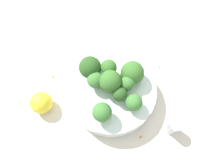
# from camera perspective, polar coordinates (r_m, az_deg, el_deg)

# --- Properties ---
(ground_plane) EXTENTS (3.00, 3.00, 0.00)m
(ground_plane) POSITION_cam_1_polar(r_m,az_deg,el_deg) (0.58, 0.00, -3.18)
(ground_plane) COLOR beige
(bowl) EXTENTS (0.22, 0.22, 0.05)m
(bowl) POSITION_cam_1_polar(r_m,az_deg,el_deg) (0.56, 0.00, -2.29)
(bowl) COLOR silver
(bowl) RESTS_ON ground_plane
(broccoli_floret_0) EXTENTS (0.05, 0.05, 0.06)m
(broccoli_floret_0) POSITION_cam_1_polar(r_m,az_deg,el_deg) (0.50, -0.44, 0.68)
(broccoli_floret_0) COLOR #8EB770
(broccoli_floret_0) RESTS_ON bowl
(broccoli_floret_1) EXTENTS (0.05, 0.05, 0.06)m
(broccoli_floret_1) POSITION_cam_1_polar(r_m,az_deg,el_deg) (0.53, -5.73, 4.28)
(broccoli_floret_1) COLOR #7A9E5B
(broccoli_floret_1) RESTS_ON bowl
(broccoli_floret_2) EXTENTS (0.04, 0.04, 0.06)m
(broccoli_floret_2) POSITION_cam_1_polar(r_m,az_deg,el_deg) (0.52, -0.88, 4.17)
(broccoli_floret_2) COLOR #8EB770
(broccoli_floret_2) RESTS_ON bowl
(broccoli_floret_3) EXTENTS (0.04, 0.04, 0.05)m
(broccoli_floret_3) POSITION_cam_1_polar(r_m,az_deg,el_deg) (0.49, -2.61, -7.40)
(broccoli_floret_3) COLOR #8EB770
(broccoli_floret_3) RESTS_ON bowl
(broccoli_floret_4) EXTENTS (0.04, 0.04, 0.04)m
(broccoli_floret_4) POSITION_cam_1_polar(r_m,az_deg,el_deg) (0.50, 5.75, -4.87)
(broccoli_floret_4) COLOR #7A9E5B
(broccoli_floret_4) RESTS_ON bowl
(broccoli_floret_5) EXTENTS (0.06, 0.06, 0.06)m
(broccoli_floret_5) POSITION_cam_1_polar(r_m,az_deg,el_deg) (0.52, 5.33, 2.92)
(broccoli_floret_5) COLOR #84AD66
(broccoli_floret_5) RESTS_ON bowl
(broccoli_floret_6) EXTENTS (0.04, 0.04, 0.05)m
(broccoli_floret_6) POSITION_cam_1_polar(r_m,az_deg,el_deg) (0.51, -4.32, 1.00)
(broccoli_floret_6) COLOR #84AD66
(broccoli_floret_6) RESTS_ON bowl
(broccoli_floret_7) EXTENTS (0.04, 0.04, 0.05)m
(broccoli_floret_7) POSITION_cam_1_polar(r_m,az_deg,el_deg) (0.51, 3.98, 0.07)
(broccoli_floret_7) COLOR #7A9E5B
(broccoli_floret_7) RESTS_ON bowl
(broccoli_floret_8) EXTENTS (0.03, 0.03, 0.04)m
(broccoli_floret_8) POSITION_cam_1_polar(r_m,az_deg,el_deg) (0.51, 2.44, -2.42)
(broccoli_floret_8) COLOR #7A9E5B
(broccoli_floret_8) RESTS_ON bowl
(pepper_shaker) EXTENTS (0.03, 0.03, 0.06)m
(pepper_shaker) POSITION_cam_1_polar(r_m,az_deg,el_deg) (0.55, 15.73, -10.69)
(pepper_shaker) COLOR #B2B7BC
(pepper_shaker) RESTS_ON ground_plane
(lemon_wedge) EXTENTS (0.06, 0.06, 0.06)m
(lemon_wedge) POSITION_cam_1_polar(r_m,az_deg,el_deg) (0.58, -17.97, -4.69)
(lemon_wedge) COLOR yellow
(lemon_wedge) RESTS_ON ground_plane
(almond_crumb_0) EXTENTS (0.01, 0.01, 0.01)m
(almond_crumb_0) POSITION_cam_1_polar(r_m,az_deg,el_deg) (0.63, -15.31, 2.09)
(almond_crumb_0) COLOR tan
(almond_crumb_0) RESTS_ON ground_plane
(almond_crumb_1) EXTENTS (0.01, 0.01, 0.01)m
(almond_crumb_1) POSITION_cam_1_polar(r_m,az_deg,el_deg) (0.63, 12.34, 4.36)
(almond_crumb_1) COLOR olive
(almond_crumb_1) RESTS_ON ground_plane
(almond_crumb_2) EXTENTS (0.01, 0.01, 0.01)m
(almond_crumb_2) POSITION_cam_1_polar(r_m,az_deg,el_deg) (0.56, 7.54, -13.52)
(almond_crumb_2) COLOR #AD7F4C
(almond_crumb_2) RESTS_ON ground_plane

